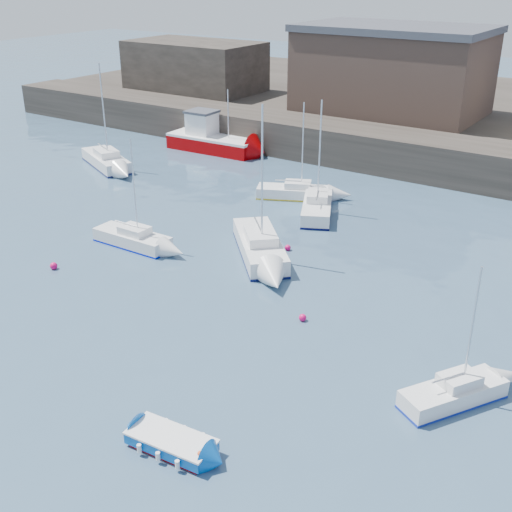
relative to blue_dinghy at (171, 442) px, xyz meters
The scene contains 16 objects.
water 4.74m from the blue_dinghy, behind, with size 220.00×220.00×0.00m, color #2D4760.
quay_wall 35.60m from the blue_dinghy, 97.62° to the left, with size 90.00×5.00×3.00m, color #28231E.
land_strip 53.48m from the blue_dinghy, 95.06° to the left, with size 90.00×32.00×2.80m, color #28231E.
warehouse 45.01m from the blue_dinghy, 103.91° to the left, with size 16.40×10.40×7.60m.
bldg_west 53.68m from the blue_dinghy, 127.74° to the left, with size 14.00×8.00×5.00m.
blue_dinghy is the anchor object (origin of this frame).
fishing_boat 38.96m from the blue_dinghy, 125.39° to the left, with size 8.47×3.45×5.54m.
sailboat_a 18.13m from the blue_dinghy, 137.88° to the left, with size 5.02×1.65×6.51m.
sailboat_b 16.56m from the blue_dinghy, 112.93° to the left, with size 6.25×6.44×8.75m.
sailboat_c 10.76m from the blue_dinghy, 48.02° to the left, with size 3.42×4.40×5.68m.
sailboat_e 35.13m from the blue_dinghy, 139.40° to the left, with size 6.75×4.61×8.34m.
sailboat_f 23.90m from the blue_dinghy, 106.83° to the left, with size 4.17×5.97×7.47m.
sailboat_h 26.74m from the blue_dinghy, 111.62° to the left, with size 5.49×3.78×6.79m.
buoy_near 16.55m from the blue_dinghy, 153.53° to the left, with size 0.41×0.41×0.41m, color #DB0A58.
buoy_mid 10.17m from the blue_dinghy, 93.71° to the left, with size 0.36×0.36×0.36m, color #DB0A58.
buoy_far 17.56m from the blue_dinghy, 108.08° to the left, with size 0.35×0.35×0.35m, color #DB0A58.
Camera 1 is at (16.79, -13.05, 15.32)m, focal length 45.00 mm.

